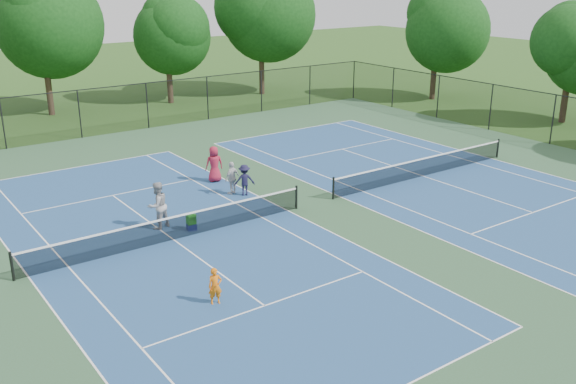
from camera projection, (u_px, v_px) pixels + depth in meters
ground at (315, 204)px, 28.87m from camera, size 140.00×140.00×0.00m
court_pad at (315, 204)px, 28.87m from camera, size 36.00×36.00×0.01m
tennis_court_left at (174, 238)px, 24.98m from camera, size 12.00×23.83×1.07m
tennis_court_right at (423, 174)px, 32.69m from camera, size 12.00×23.83×1.07m
perimeter_fence at (316, 170)px, 28.34m from camera, size 36.08×36.08×3.02m
tree_back_b at (41, 21)px, 44.45m from camera, size 7.60×7.60×10.03m
tree_back_c at (167, 32)px, 49.01m from camera, size 6.00×6.00×8.40m
tree_back_d at (261, 11)px, 52.21m from camera, size 7.80×7.80×10.37m
tree_side_e at (437, 26)px, 50.37m from camera, size 6.60×6.60×8.87m
tree_side_f at (573, 45)px, 42.66m from camera, size 5.80×5.80×8.12m
child_player at (215, 286)px, 20.07m from camera, size 0.51×0.40×1.21m
instructor at (158, 205)px, 25.85m from camera, size 1.12×0.97×1.96m
bystander_a at (232, 178)px, 29.91m from camera, size 1.00×0.67×1.57m
bystander_b at (244, 180)px, 29.75m from camera, size 1.10×0.90×1.48m
bystander_c at (214, 164)px, 31.65m from camera, size 0.99×0.76×1.80m
ball_crate at (192, 227)px, 25.94m from camera, size 0.41×0.38×0.27m
ball_hopper at (191, 219)px, 25.83m from camera, size 0.35×0.29×0.41m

